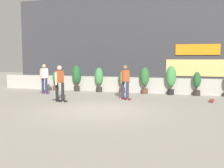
{
  "coord_description": "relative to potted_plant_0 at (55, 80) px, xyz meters",
  "views": [
    {
      "loc": [
        3.69,
        -9.98,
        2.02
      ],
      "look_at": [
        0.0,
        1.5,
        0.9
      ],
      "focal_mm": 44.18,
      "sensor_mm": 36.0,
      "label": 1
    }
  ],
  "objects": [
    {
      "name": "potted_plant_0",
      "position": [
        0.0,
        0.0,
        0.0
      ],
      "size": [
        0.36,
        0.36,
        1.19
      ],
      "color": "brown",
      "rests_on": "ground"
    },
    {
      "name": "skater_foreground",
      "position": [
        2.55,
        -4.12,
        0.31
      ],
      "size": [
        0.82,
        0.55,
        1.7
      ],
      "color": "black",
      "rests_on": "ground"
    },
    {
      "name": "potted_plant_2",
      "position": [
        2.96,
        -0.0,
        0.23
      ],
      "size": [
        0.5,
        0.5,
        1.48
      ],
      "color": "#2D2823",
      "rests_on": "ground"
    },
    {
      "name": "ground_plane",
      "position": [
        5.09,
        -5.55,
        -0.63
      ],
      "size": [
        48.0,
        48.0,
        0.0
      ],
      "primitive_type": "plane",
      "color": "#A8A093"
    },
    {
      "name": "skater_mid_plaza",
      "position": [
        5.27,
        -2.5,
        0.31
      ],
      "size": [
        0.77,
        0.62,
        1.7
      ],
      "color": "maroon",
      "rests_on": "ground"
    },
    {
      "name": "potted_plant_4",
      "position": [
        5.75,
        0.0,
        0.26
      ],
      "size": [
        0.52,
        0.52,
        1.52
      ],
      "color": "brown",
      "rests_on": "ground"
    },
    {
      "name": "potted_plant_6",
      "position": [
        8.62,
        0.0,
        0.09
      ],
      "size": [
        0.41,
        0.41,
        1.3
      ],
      "color": "#2D2823",
      "rests_on": "ground"
    },
    {
      "name": "skateboard_near_camera",
      "position": [
        9.32,
        -1.91,
        -0.57
      ],
      "size": [
        0.27,
        0.81,
        0.08
      ],
      "color": "maroon",
      "rests_on": "ground"
    },
    {
      "name": "building_backdrop",
      "position": [
        5.09,
        4.45,
        2.62
      ],
      "size": [
        20.0,
        2.08,
        6.5
      ],
      "color": "#38383D",
      "rests_on": "ground"
    },
    {
      "name": "potted_plant_5",
      "position": [
        7.23,
        0.0,
        0.31
      ],
      "size": [
        0.56,
        0.56,
        1.6
      ],
      "color": "black",
      "rests_on": "ground"
    },
    {
      "name": "skater_far_right",
      "position": [
        0.24,
        -1.7,
        0.31
      ],
      "size": [
        0.8,
        0.54,
        1.7
      ],
      "color": "#72338C",
      "rests_on": "ground"
    },
    {
      "name": "planter_wall",
      "position": [
        5.09,
        0.45,
        -0.18
      ],
      "size": [
        18.0,
        0.4,
        0.9
      ],
      "primitive_type": "cube",
      "color": "#B2ADA3",
      "rests_on": "ground"
    },
    {
      "name": "potted_plant_3",
      "position": [
        4.42,
        0.0,
        0.11
      ],
      "size": [
        0.42,
        0.42,
        1.32
      ],
      "color": "brown",
      "rests_on": "ground"
    },
    {
      "name": "potted_plant_1",
      "position": [
        1.48,
        0.0,
        0.31
      ],
      "size": [
        0.56,
        0.56,
        1.59
      ],
      "color": "#2D2823",
      "rests_on": "ground"
    }
  ]
}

